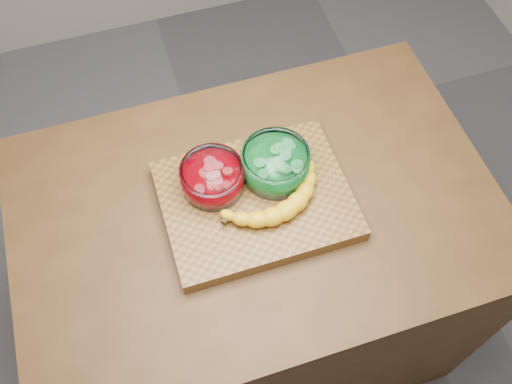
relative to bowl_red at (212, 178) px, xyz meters
name	(u,v)px	position (x,y,z in m)	size (l,w,h in m)	color
ground	(256,323)	(0.09, -0.06, -0.97)	(3.50, 3.50, 0.00)	#555559
counter	(256,276)	(0.09, -0.06, -0.52)	(1.20, 0.80, 0.90)	#4B2F16
cutting_board	(256,201)	(0.09, -0.06, -0.05)	(0.45, 0.35, 0.04)	brown
bowl_red	(212,178)	(0.00, 0.00, 0.00)	(0.15, 0.15, 0.07)	white
bowl_green	(275,164)	(0.16, -0.01, 0.00)	(0.17, 0.17, 0.08)	white
banana	(272,197)	(0.12, -0.09, -0.01)	(0.30, 0.17, 0.04)	gold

